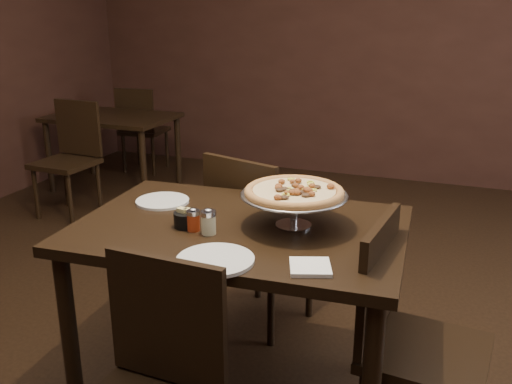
% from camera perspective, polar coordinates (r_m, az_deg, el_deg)
% --- Properties ---
extents(room, '(6.04, 7.04, 2.84)m').
position_cam_1_polar(room, '(2.22, 0.23, 12.13)').
color(room, black).
rests_on(room, ground).
extents(dining_table, '(1.34, 0.93, 0.81)m').
position_cam_1_polar(dining_table, '(2.31, -1.61, -5.74)').
color(dining_table, black).
rests_on(dining_table, ground).
extents(background_table, '(1.10, 0.73, 0.68)m').
position_cam_1_polar(background_table, '(5.39, -14.14, 6.50)').
color(background_table, black).
rests_on(background_table, ground).
extents(pizza_stand, '(0.42, 0.42, 0.17)m').
position_cam_1_polar(pizza_stand, '(2.21, 3.83, -0.02)').
color(pizza_stand, '#B6B6BD').
rests_on(pizza_stand, dining_table).
extents(parmesan_shaker, '(0.06, 0.06, 0.10)m').
position_cam_1_polar(parmesan_shaker, '(2.17, -4.77, -2.98)').
color(parmesan_shaker, beige).
rests_on(parmesan_shaker, dining_table).
extents(pepper_flake_shaker, '(0.05, 0.05, 0.09)m').
position_cam_1_polar(pepper_flake_shaker, '(2.21, -6.28, -2.79)').
color(pepper_flake_shaker, maroon).
rests_on(pepper_flake_shaker, dining_table).
extents(packet_caddy, '(0.10, 0.10, 0.08)m').
position_cam_1_polar(packet_caddy, '(2.25, -7.01, -2.69)').
color(packet_caddy, black).
rests_on(packet_caddy, dining_table).
extents(napkin_stack, '(0.17, 0.17, 0.01)m').
position_cam_1_polar(napkin_stack, '(1.90, 5.45, -7.49)').
color(napkin_stack, white).
rests_on(napkin_stack, dining_table).
extents(plate_left, '(0.23, 0.23, 0.01)m').
position_cam_1_polar(plate_left, '(2.55, -9.33, -0.90)').
color(plate_left, silver).
rests_on(plate_left, dining_table).
extents(plate_near, '(0.27, 0.27, 0.01)m').
position_cam_1_polar(plate_near, '(1.95, -4.09, -6.79)').
color(plate_near, silver).
rests_on(plate_near, dining_table).
extents(serving_spatula, '(0.16, 0.16, 0.02)m').
position_cam_1_polar(serving_spatula, '(2.08, 4.60, -1.33)').
color(serving_spatula, '#B6B6BD').
rests_on(serving_spatula, pizza_stand).
extents(chair_far, '(0.55, 0.55, 0.94)m').
position_cam_1_polar(chair_far, '(2.92, -0.07, -4.40)').
color(chair_far, black).
rests_on(chair_far, ground).
extents(chair_side, '(0.47, 0.47, 0.92)m').
position_cam_1_polar(chair_side, '(2.21, 14.87, -13.46)').
color(chair_side, black).
rests_on(chair_side, ground).
extents(bg_chair_far, '(0.43, 0.43, 0.86)m').
position_cam_1_polar(bg_chair_far, '(5.90, -11.42, 6.45)').
color(bg_chair_far, black).
rests_on(bg_chair_far, ground).
extents(bg_chair_near, '(0.45, 0.45, 0.91)m').
position_cam_1_polar(bg_chair_near, '(4.83, -18.06, 3.65)').
color(bg_chair_near, black).
rests_on(bg_chair_near, ground).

